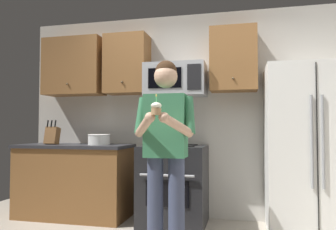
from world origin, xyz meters
name	(u,v)px	position (x,y,z in m)	size (l,w,h in m)	color
wall_back	(191,115)	(0.00, 1.75, 1.30)	(4.40, 0.10, 2.60)	beige
oven_range	(174,185)	(-0.15, 1.36, 0.46)	(0.76, 0.70, 0.93)	black
microwave	(176,80)	(-0.15, 1.48, 1.72)	(0.74, 0.41, 0.40)	#9EA0A5
refrigerator	(310,149)	(1.35, 1.32, 0.90)	(0.90, 0.75, 1.80)	white
cabinet_row_upper	(133,64)	(-0.72, 1.53, 1.95)	(2.78, 0.36, 0.76)	brown
counter_left	(74,180)	(-1.45, 1.38, 0.46)	(1.44, 0.66, 0.92)	brown
knife_block	(52,136)	(-1.74, 1.33, 1.03)	(0.16, 0.15, 0.32)	brown
bowl_large_white	(99,139)	(-1.12, 1.38, 0.99)	(0.28, 0.28, 0.13)	white
person	(165,143)	(-0.04, 0.50, 1.00)	(0.60, 0.48, 1.76)	#383F59
cupcake	(156,108)	(-0.04, 0.17, 1.29)	(0.09, 0.09, 0.17)	#A87F56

